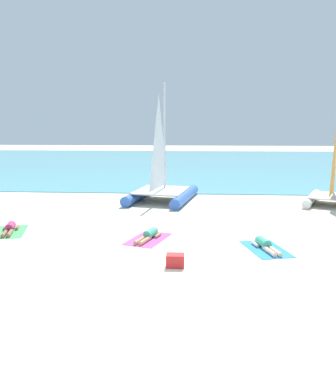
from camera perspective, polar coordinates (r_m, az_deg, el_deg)
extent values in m
plane|color=beige|center=(20.93, 0.93, -1.06)|extent=(120.00, 120.00, 0.00)
cube|color=#5BB2C1|center=(42.32, 2.54, 4.37)|extent=(120.00, 40.00, 0.05)
cylinder|color=white|center=(21.30, 20.35, -0.90)|extent=(1.89, 3.59, 0.43)
cube|color=silver|center=(20.98, 22.97, -0.55)|extent=(2.75, 2.98, 0.05)
cylinder|color=silver|center=(21.27, 23.49, 5.52)|extent=(0.09, 0.09, 4.45)
pyramid|color=orange|center=(20.40, 23.26, 5.02)|extent=(0.84, 1.81, 3.74)
cylinder|color=blue|center=(20.95, -4.06, -0.33)|extent=(1.38, 4.71, 0.54)
cylinder|color=blue|center=(20.30, 2.53, -0.64)|extent=(1.38, 4.71, 0.54)
cube|color=silver|center=(20.33, -0.99, 0.25)|extent=(2.97, 3.40, 0.07)
cylinder|color=silver|center=(20.71, -0.51, 8.10)|extent=(0.11, 0.11, 5.59)
pyramid|color=white|center=(19.65, -1.35, 7.53)|extent=(0.52, 2.43, 4.69)
cube|color=#4CB266|center=(15.64, -22.25, -5.44)|extent=(1.59, 2.13, 0.01)
cylinder|color=#D83372|center=(15.79, -22.16, -4.71)|extent=(0.46, 0.68, 0.30)
sphere|color=#8C6647|center=(16.18, -21.92, -4.36)|extent=(0.22, 0.22, 0.22)
cylinder|color=#8C6647|center=(15.21, -22.89, -5.60)|extent=(0.35, 0.79, 0.14)
cylinder|color=#8C6647|center=(15.17, -22.22, -5.59)|extent=(0.35, 0.79, 0.14)
cylinder|color=#8C6647|center=(16.00, -22.83, -4.91)|extent=(0.22, 0.46, 0.10)
cylinder|color=#8C6647|center=(15.92, -21.27, -4.87)|extent=(0.22, 0.46, 0.10)
cube|color=#D84C99|center=(13.61, -2.94, -6.91)|extent=(1.62, 2.14, 0.01)
cylinder|color=#3FB28C|center=(13.74, -2.60, -6.07)|extent=(0.47, 0.68, 0.30)
sphere|color=tan|center=(14.10, -1.92, -5.65)|extent=(0.22, 0.22, 0.22)
cylinder|color=tan|center=(13.24, -4.12, -7.06)|extent=(0.37, 0.79, 0.14)
cylinder|color=tan|center=(13.16, -3.41, -7.15)|extent=(0.37, 0.79, 0.14)
cylinder|color=tan|center=(13.99, -3.16, -6.17)|extent=(0.23, 0.46, 0.10)
cylinder|color=tan|center=(13.82, -1.50, -6.36)|extent=(0.23, 0.46, 0.10)
cube|color=#338CD8|center=(12.91, 14.17, -8.12)|extent=(1.54, 2.11, 0.01)
cylinder|color=#3FB28C|center=(13.04, 13.84, -7.21)|extent=(0.44, 0.68, 0.30)
sphere|color=beige|center=(13.40, 13.12, -6.73)|extent=(0.22, 0.22, 0.22)
cylinder|color=beige|center=(12.46, 14.66, -8.42)|extent=(0.33, 0.79, 0.14)
cylinder|color=beige|center=(12.54, 15.42, -8.34)|extent=(0.33, 0.79, 0.14)
cylinder|color=beige|center=(13.11, 12.66, -7.48)|extent=(0.21, 0.46, 0.10)
cylinder|color=beige|center=(13.29, 14.42, -7.32)|extent=(0.21, 0.46, 0.10)
cube|color=red|center=(10.98, 1.07, -10.04)|extent=(0.50, 0.36, 0.36)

